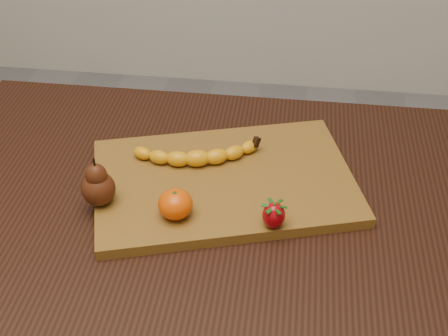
# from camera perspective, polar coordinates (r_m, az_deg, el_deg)

# --- Properties ---
(table) EXTENTS (1.00, 0.70, 0.76)m
(table) POSITION_cam_1_polar(r_m,az_deg,el_deg) (1.15, -2.67, -6.37)
(table) COLOR black
(table) RESTS_ON ground
(cutting_board) EXTENTS (0.52, 0.42, 0.02)m
(cutting_board) POSITION_cam_1_polar(r_m,az_deg,el_deg) (1.10, 0.00, -1.24)
(cutting_board) COLOR brown
(cutting_board) RESTS_ON table
(banana) EXTENTS (0.20, 0.09, 0.03)m
(banana) POSITION_cam_1_polar(r_m,az_deg,el_deg) (1.11, -2.47, 0.89)
(banana) COLOR orange
(banana) RESTS_ON cutting_board
(pear) EXTENTS (0.06, 0.06, 0.09)m
(pear) POSITION_cam_1_polar(r_m,az_deg,el_deg) (1.04, -11.52, -1.17)
(pear) COLOR #431B0A
(pear) RESTS_ON cutting_board
(mandarin) EXTENTS (0.06, 0.06, 0.05)m
(mandarin) POSITION_cam_1_polar(r_m,az_deg,el_deg) (1.00, -4.46, -3.32)
(mandarin) COLOR #D84602
(mandarin) RESTS_ON cutting_board
(strawberry) EXTENTS (0.04, 0.04, 0.05)m
(strawberry) POSITION_cam_1_polar(r_m,az_deg,el_deg) (0.99, 4.57, -4.26)
(strawberry) COLOR #9B040B
(strawberry) RESTS_ON cutting_board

